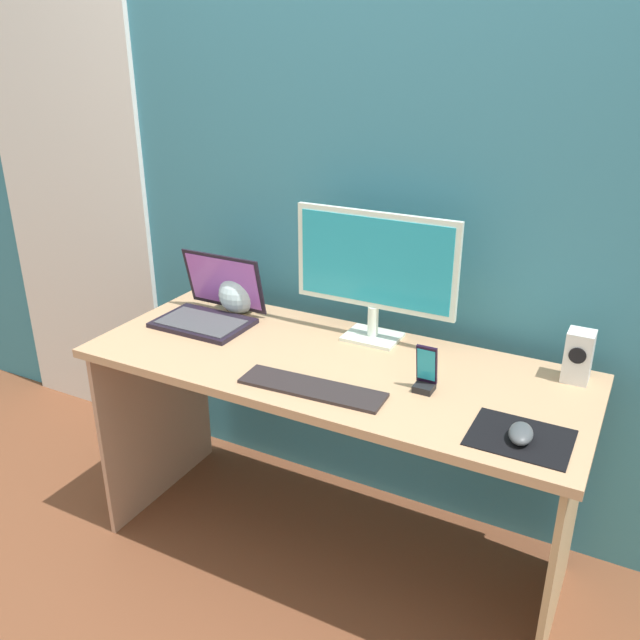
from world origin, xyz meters
The scene contains 12 objects.
ground_plane centered at (0.00, 0.00, 0.00)m, with size 8.00×8.00×0.00m, color brown.
wall_back centered at (0.00, 0.41, 1.25)m, with size 6.00×0.04×2.50m, color teal.
door_left centered at (-1.46, 0.38, 1.01)m, with size 0.82×0.02×2.02m, color white.
desk centered at (0.00, 0.00, 0.60)m, with size 1.57×0.63×0.74m.
monitor centered at (0.04, 0.22, 0.99)m, with size 0.55×0.14×0.43m.
speaker_right centered at (0.68, 0.22, 0.82)m, with size 0.08×0.08×0.16m.
laptop centered at (-0.53, 0.09, 0.79)m, with size 0.32×0.27×0.23m.
fishbowl centered at (-0.49, 0.21, 0.81)m, with size 0.15×0.15×0.15m, color silver.
keyboard_external centered at (0.03, -0.19, 0.75)m, with size 0.43×0.11×0.01m, color #2C2324.
mousepad centered at (0.61, -0.16, 0.74)m, with size 0.25×0.20×0.00m, color black.
mouse centered at (0.61, -0.17, 0.76)m, with size 0.06×0.10×0.04m, color #474B4F.
phone_in_dock centered at (0.31, -0.04, 0.79)m, with size 0.06×0.05×0.14m.
Camera 1 is at (0.83, -1.65, 1.67)m, focal length 37.39 mm.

